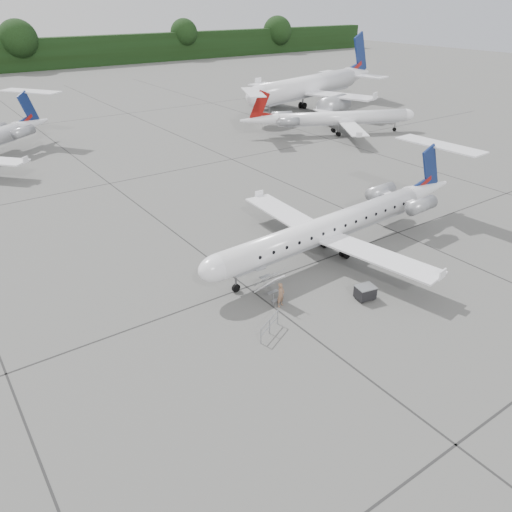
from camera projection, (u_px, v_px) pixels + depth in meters
ground at (348, 282)px, 35.26m from camera, size 320.00×320.00×0.00m
main_regional_jet at (328, 216)px, 37.34m from camera, size 26.75×20.01×6.58m
airstair at (269, 285)px, 32.89m from camera, size 0.98×2.16×2.06m
passenger at (281, 295)px, 32.14m from camera, size 0.71×0.58×1.69m
safety_railing at (270, 327)px, 29.64m from camera, size 2.00×1.05×1.00m
baggage_cart at (365, 292)px, 33.00m from camera, size 1.37×1.19×1.04m
bg_narrowbody at (309, 76)px, 84.36m from camera, size 38.04×31.37×11.90m
bg_regional_right at (343, 111)px, 71.54m from camera, size 29.73×26.33×6.45m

